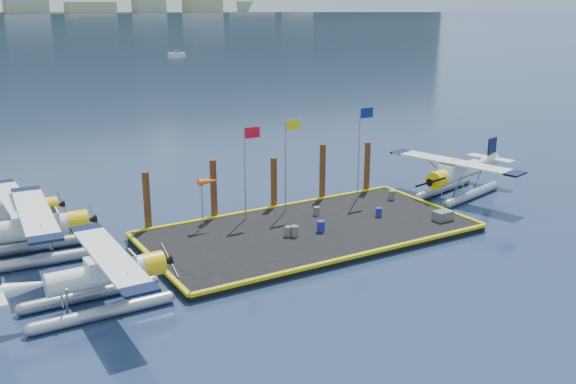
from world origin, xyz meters
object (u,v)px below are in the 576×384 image
object	(u,v)px
drum_1	(321,226)
flagpole_red	(248,159)
crate	(443,216)
piling_0	(147,203)
seaplane_d	(456,176)
drum_3	(295,231)
seaplane_c	(9,215)
drum_0	(288,231)
piling_2	(274,185)
seaplane_a	(103,278)
drum_4	(391,195)
piling_3	(322,174)
drum_5	(317,211)
piling_1	(214,191)
piling_4	(367,169)
flagpole_yellow	(288,152)
seaplane_b	(28,232)
drum_2	(379,212)
windsock	(209,182)
flagpole_blue	(362,140)

from	to	relation	value
drum_1	flagpole_red	size ratio (longest dim) A/B	0.11
crate	piling_0	xyz separation A→B (m)	(-16.89, 8.29, 1.30)
seaplane_d	flagpole_red	world-z (taller)	flagpole_red
drum_3	flagpole_red	bearing A→B (deg)	101.26
seaplane_c	drum_3	world-z (taller)	seaplane_c
drum_0	piling_2	distance (m)	6.30
seaplane_a	drum_4	world-z (taller)	seaplane_a
drum_3	piling_3	bearing A→B (deg)	45.26
drum_4	drum_5	distance (m)	6.53
piling_1	piling_4	size ratio (longest dim) A/B	1.05
seaplane_a	flagpole_yellow	xyz separation A→B (m)	(14.32, 7.16, 3.00)
drum_1	piling_2	size ratio (longest dim) A/B	0.18
drum_5	drum_3	bearing A→B (deg)	-140.79
drum_0	piling_0	xyz separation A→B (m)	(-6.75, 5.76, 1.30)
drum_3	seaplane_b	bearing A→B (deg)	159.90
seaplane_c	drum_5	xyz separation A→B (m)	(17.98, -6.77, -0.79)
drum_5	drum_0	bearing A→B (deg)	-145.72
piling_3	flagpole_red	bearing A→B (deg)	-166.75
seaplane_d	drum_1	bearing A→B (deg)	84.56
drum_2	windsock	xyz separation A→B (m)	(-10.32, 3.96, 2.54)
flagpole_yellow	seaplane_b	bearing A→B (deg)	177.12
crate	piling_0	size ratio (longest dim) A/B	0.30
drum_3	crate	world-z (taller)	drum_3
drum_3	drum_4	xyz separation A→B (m)	(9.86, 2.95, -0.00)
seaplane_a	drum_0	xyz separation A→B (m)	(11.86, 3.01, -0.81)
flagpole_yellow	piling_3	world-z (taller)	flagpole_yellow
drum_1	piling_0	xyz separation A→B (m)	(-8.89, 6.09, 1.26)
drum_5	flagpole_red	xyz separation A→B (m)	(-4.20, 1.66, 3.71)
drum_4	piling_2	size ratio (longest dim) A/B	0.17
piling_0	seaplane_b	bearing A→B (deg)	-173.75
seaplane_b	piling_0	bearing A→B (deg)	99.92
crate	piling_4	bearing A→B (deg)	89.23
piling_2	drum_4	bearing A→B (deg)	-20.89
drum_3	flagpole_blue	xyz separation A→B (m)	(8.12, 4.38, 3.96)
seaplane_d	piling_3	bearing A→B (deg)	52.77
seaplane_b	drum_4	size ratio (longest dim) A/B	16.61
piling_4	drum_5	bearing A→B (deg)	-153.69
flagpole_blue	seaplane_c	bearing A→B (deg)	167.35
seaplane_d	drum_3	size ratio (longest dim) A/B	16.04
piling_0	piling_4	world-z (taller)	same
drum_3	piling_3	distance (m)	8.53
drum_1	piling_3	size ratio (longest dim) A/B	0.16
piling_3	seaplane_c	bearing A→B (deg)	170.32
flagpole_red	piling_3	world-z (taller)	flagpole_red
crate	seaplane_d	bearing A→B (deg)	39.11
piling_4	seaplane_d	bearing A→B (deg)	-35.66
drum_2	crate	size ratio (longest dim) A/B	0.47
drum_0	flagpole_red	bearing A→B (deg)	97.40
windsock	piling_4	xyz separation A→B (m)	(13.53, 1.60, -1.23)
drum_1	piling_2	bearing A→B (deg)	88.95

